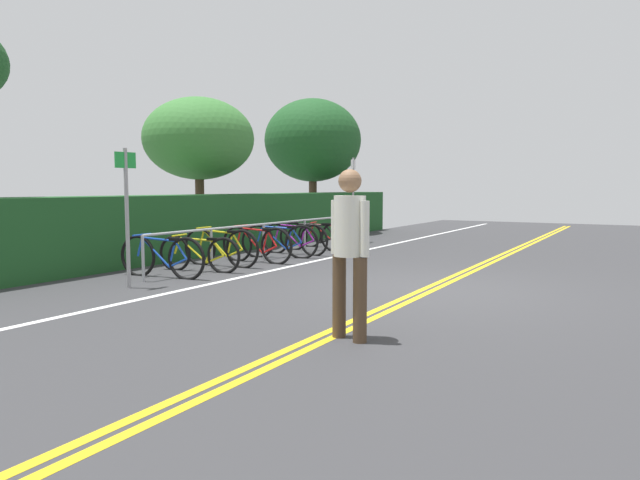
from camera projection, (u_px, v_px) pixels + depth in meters
The scene contains 19 objects.
ground_plane at pixel (430, 290), 8.78m from camera, with size 36.43×11.38×0.05m, color #353538.
centre_line_yellow_inner at pixel (436, 289), 8.74m from camera, with size 32.79×0.10×0.00m, color gold.
centre_line_yellow_outer at pixel (425, 288), 8.82m from camera, with size 32.79×0.10×0.00m, color gold.
bike_lane_stripe_white at pixel (260, 273), 10.37m from camera, with size 32.79×0.12×0.00m, color white.
bike_rack at pixel (264, 232), 12.28m from camera, with size 6.80×0.05×0.78m.
bicycle_0 at pixel (162, 257), 9.85m from camera, with size 0.46×1.77×0.77m.
bicycle_1 at pixel (199, 254), 10.56m from camera, with size 0.47×1.70×0.70m.
bicycle_2 at pixel (221, 247), 11.25m from camera, with size 0.46×1.78×0.79m.
bicycle_3 at pixel (257, 244), 11.83m from camera, with size 0.46×1.77×0.79m.
bicycle_4 at pixel (280, 241), 12.61m from camera, with size 0.64×1.70×0.78m.
bicycle_5 at pixel (294, 239), 13.27m from camera, with size 0.46×1.80×0.77m.
bicycle_6 at pixel (314, 236), 14.11m from camera, with size 0.59×1.73×0.75m.
bicycle_7 at pixel (328, 235), 14.81m from camera, with size 0.49×1.60×0.68m.
pedestrian at pixel (350, 242), 5.76m from camera, with size 0.32×0.48×1.72m.
sign_post_near at pixel (127, 204), 8.73m from camera, with size 0.36×0.06×2.13m.
sign_post_far at pixel (353, 192), 16.04m from camera, with size 0.36×0.09×2.37m.
hedge_backdrop at pixel (236, 221), 14.52m from camera, with size 15.75×1.12×1.38m, color #1C4C21.
tree_mid at pixel (199, 139), 14.53m from camera, with size 2.79×2.79×3.80m.
tree_far_right at pixel (313, 141), 19.34m from camera, with size 3.25×3.25×4.50m.
Camera 1 is at (-8.36, -2.87, 1.54)m, focal length 32.29 mm.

